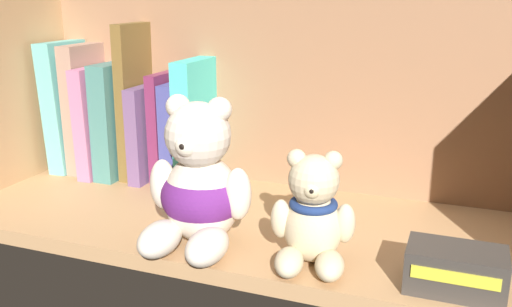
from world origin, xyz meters
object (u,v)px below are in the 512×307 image
(teddy_bear_larger, at_px, (199,188))
(small_product_box, at_px, (455,270))
(book_6, at_px, (166,126))
(book_2, at_px, (106,118))
(book_4, at_px, (138,101))
(book_3, at_px, (123,118))
(book_7, at_px, (182,131))
(teddy_bear_smaller, at_px, (313,217))
(book_0, at_px, (73,105))
(book_1, at_px, (90,107))
(book_8, at_px, (200,121))
(book_5, at_px, (153,130))

(teddy_bear_larger, xyz_separation_m, small_product_box, (0.29, -0.01, -0.05))
(book_6, bearing_deg, book_2, 180.00)
(book_2, distance_m, teddy_bear_larger, 0.34)
(book_4, bearing_deg, book_3, 180.00)
(teddy_bear_larger, bearing_deg, book_7, 122.69)
(small_product_box, bearing_deg, teddy_bear_smaller, 177.52)
(teddy_bear_smaller, bearing_deg, book_0, 156.34)
(book_1, bearing_deg, book_0, 180.00)
(book_8, bearing_deg, small_product_box, -28.99)
(book_1, distance_m, book_7, 0.17)
(book_0, relative_size, book_5, 1.41)
(book_7, height_order, small_product_box, book_7)
(book_3, height_order, book_6, book_3)
(book_0, distance_m, book_3, 0.10)
(book_6, bearing_deg, book_5, 180.00)
(book_6, distance_m, small_product_box, 0.50)
(book_3, height_order, book_7, book_3)
(book_3, xyz_separation_m, book_6, (0.08, 0.00, -0.01))
(book_4, distance_m, teddy_bear_smaller, 0.41)
(book_0, height_order, book_7, book_0)
(book_3, xyz_separation_m, teddy_bear_larger, (0.24, -0.21, -0.02))
(book_4, height_order, book_7, book_4)
(book_5, xyz_separation_m, teddy_bear_smaller, (0.32, -0.21, -0.02))
(book_6, relative_size, small_product_box, 1.76)
(book_5, distance_m, book_8, 0.09)
(book_6, bearing_deg, book_8, 0.00)
(book_5, bearing_deg, teddy_bear_smaller, -32.90)
(book_7, bearing_deg, book_1, 180.00)
(book_0, bearing_deg, small_product_box, -18.94)
(book_0, height_order, book_8, book_0)
(book_1, xyz_separation_m, book_6, (0.14, 0.00, -0.02))
(book_3, relative_size, book_6, 1.08)
(teddy_bear_larger, bearing_deg, small_product_box, -2.01)
(book_0, xyz_separation_m, book_6, (0.18, 0.00, -0.02))
(book_4, height_order, teddy_bear_smaller, book_4)
(book_6, height_order, book_8, book_8)
(book_2, xyz_separation_m, book_7, (0.14, 0.00, -0.01))
(book_7, bearing_deg, book_0, 180.00)
(book_8, distance_m, teddy_bear_larger, 0.23)
(book_4, relative_size, teddy_bear_smaller, 1.89)
(teddy_bear_larger, bearing_deg, book_4, 135.42)
(book_5, xyz_separation_m, book_8, (0.09, 0.00, 0.02))
(book_3, bearing_deg, book_0, 180.00)
(book_1, xyz_separation_m, book_3, (0.06, 0.00, -0.01))
(book_0, xyz_separation_m, teddy_bear_smaller, (0.48, -0.21, -0.05))
(book_2, distance_m, book_4, 0.07)
(book_0, xyz_separation_m, book_2, (0.07, 0.00, -0.02))
(book_1, bearing_deg, book_7, 0.00)
(book_2, bearing_deg, book_1, 180.00)
(teddy_bear_larger, distance_m, small_product_box, 0.29)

